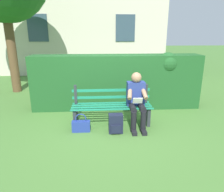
{
  "coord_description": "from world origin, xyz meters",
  "views": [
    {
      "loc": [
        0.27,
        4.24,
        1.97
      ],
      "look_at": [
        0.0,
        0.1,
        0.7
      ],
      "focal_mm": 33.01,
      "sensor_mm": 36.0,
      "label": 1
    }
  ],
  "objects": [
    {
      "name": "handbag",
      "position": [
        0.66,
        0.31,
        0.13
      ],
      "size": [
        0.37,
        0.14,
        0.39
      ],
      "color": "navy",
      "rests_on": "ground"
    },
    {
      "name": "person_seated",
      "position": [
        -0.52,
        0.1,
        0.62
      ],
      "size": [
        0.44,
        0.73,
        1.17
      ],
      "color": "navy",
      "rests_on": "ground"
    },
    {
      "name": "hedge_backdrop",
      "position": [
        -0.22,
        -1.15,
        0.75
      ],
      "size": [
        4.43,
        0.69,
        1.49
      ],
      "color": "#1E5123",
      "rests_on": "ground"
    },
    {
      "name": "backpack",
      "position": [
        -0.06,
        0.4,
        0.19
      ],
      "size": [
        0.29,
        0.26,
        0.4
      ],
      "color": "#191E33",
      "rests_on": "ground"
    },
    {
      "name": "park_bench",
      "position": [
        0.0,
        -0.06,
        0.43
      ],
      "size": [
        1.75,
        0.48,
        0.87
      ],
      "color": "#2D3338",
      "rests_on": "ground"
    },
    {
      "name": "ground",
      "position": [
        0.0,
        0.0,
        0.0
      ],
      "size": [
        60.0,
        60.0,
        0.0
      ],
      "primitive_type": "plane",
      "color": "#477533"
    }
  ]
}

